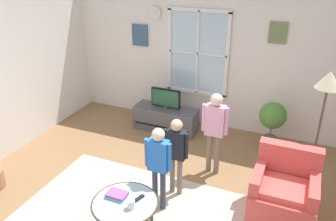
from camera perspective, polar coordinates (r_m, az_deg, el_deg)
name	(u,v)px	position (r m, az deg, el deg)	size (l,w,h in m)	color
back_wall	(214,52)	(6.21, 7.67, 9.59)	(5.40, 0.17, 2.80)	silver
area_rug	(138,215)	(4.55, -5.05, -16.92)	(2.96, 1.85, 0.01)	#C6B29E
tv_stand	(166,119)	(6.32, -0.35, -1.40)	(1.16, 0.42, 0.44)	#4C4C51
television	(166,98)	(6.14, -0.37, 2.05)	(0.55, 0.08, 0.37)	#4C4C4C
armchair	(283,193)	(4.58, 18.56, -12.81)	(0.76, 0.74, 0.87)	#D14C47
coffee_table	(125,204)	(4.08, -7.12, -15.15)	(0.77, 0.77, 0.46)	#99B2B7
book_stack	(117,195)	(4.13, -8.44, -13.64)	(0.23, 0.18, 0.06)	#5DB8C5
cup	(131,204)	(3.94, -6.13, -15.19)	(0.09, 0.09, 0.11)	white
remote_near_books	(139,198)	(4.08, -4.81, -14.28)	(0.04, 0.14, 0.02)	black
person_pink_shirt	(215,125)	(4.90, 7.78, -2.39)	(0.38, 0.17, 1.27)	#726656
person_blue_shirt	(159,160)	(4.21, -1.58, -8.23)	(0.35, 0.16, 1.16)	#333851
person_black_shirt	(176,149)	(4.48, 1.38, -6.35)	(0.34, 0.15, 1.13)	#726656
potted_plant_by_window	(272,118)	(5.87, 16.92, -1.23)	(0.44, 0.44, 0.81)	#4C565B
floor_lamp	(327,93)	(4.71, 24.78, 2.71)	(0.32, 0.32, 1.71)	black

